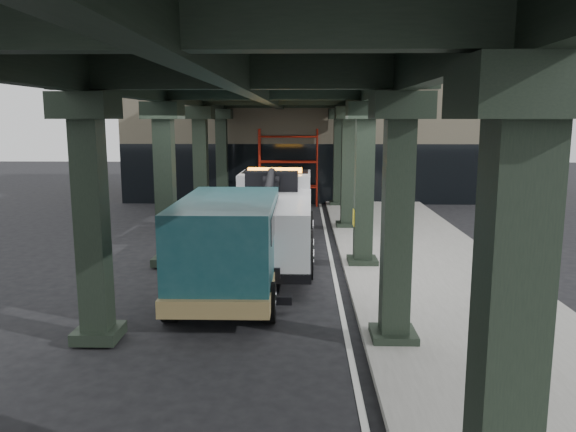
# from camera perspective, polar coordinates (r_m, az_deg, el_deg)

# --- Properties ---
(ground) EXTENTS (90.00, 90.00, 0.00)m
(ground) POSITION_cam_1_polar(r_m,az_deg,el_deg) (15.47, -1.38, -7.09)
(ground) COLOR black
(ground) RESTS_ON ground
(sidewalk) EXTENTS (5.00, 40.00, 0.15)m
(sidewalk) POSITION_cam_1_polar(r_m,az_deg,el_deg) (17.75, 13.67, -4.89)
(sidewalk) COLOR gray
(sidewalk) RESTS_ON ground
(lane_stripe) EXTENTS (0.12, 38.00, 0.01)m
(lane_stripe) POSITION_cam_1_polar(r_m,az_deg,el_deg) (17.40, 4.57, -5.18)
(lane_stripe) COLOR silver
(lane_stripe) RESTS_ON ground
(viaduct) EXTENTS (7.40, 32.00, 6.40)m
(viaduct) POSITION_cam_1_polar(r_m,az_deg,el_deg) (16.85, -2.50, 13.08)
(viaduct) COLOR black
(viaduct) RESTS_ON ground
(building) EXTENTS (22.00, 10.00, 8.00)m
(building) POSITION_cam_1_polar(r_m,az_deg,el_deg) (34.81, 3.60, 8.98)
(building) COLOR #C6B793
(building) RESTS_ON ground
(scaffolding) EXTENTS (3.08, 0.88, 4.00)m
(scaffolding) POSITION_cam_1_polar(r_m,az_deg,el_deg) (29.53, 0.03, 5.18)
(scaffolding) COLOR #B11D0E
(scaffolding) RESTS_ON ground
(tow_truck) EXTENTS (2.84, 9.05, 2.95)m
(tow_truck) POSITION_cam_1_polar(r_m,az_deg,el_deg) (18.15, -1.71, 0.11)
(tow_truck) COLOR black
(tow_truck) RESTS_ON ground
(towed_van) EXTENTS (2.57, 6.33, 2.56)m
(towed_van) POSITION_cam_1_polar(r_m,az_deg,el_deg) (14.45, -5.91, -2.71)
(towed_van) COLOR #10373C
(towed_van) RESTS_ON ground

